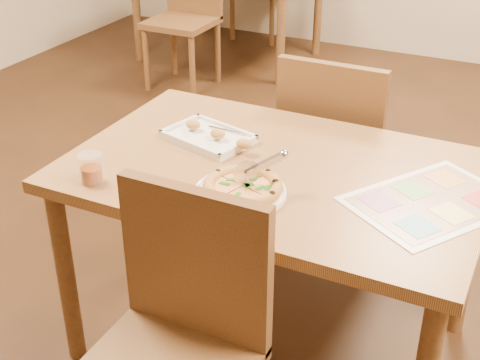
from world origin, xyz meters
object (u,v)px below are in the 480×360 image
at_px(menu, 432,202).
at_px(pizza, 243,187).
at_px(plate, 240,193).
at_px(pizza_cutter, 259,167).
at_px(dining_table, 275,190).
at_px(bg_chair_near, 188,2).
at_px(glass_tumbler, 91,170).
at_px(chair_near, 180,319).
at_px(appetizer_tray, 210,137).
at_px(chair_far, 335,137).

bearing_deg(menu, pizza, -158.42).
xyz_separation_m(plate, pizza_cutter, (0.04, 0.04, 0.08)).
xyz_separation_m(dining_table, bg_chair_near, (-1.60, 2.20, -0.07)).
bearing_deg(pizza, glass_tumbler, -163.44).
distance_m(chair_near, plate, 0.43).
distance_m(appetizer_tray, glass_tumbler, 0.45).
relative_size(appetizer_tray, glass_tumbler, 3.72).
relative_size(chair_near, chair_far, 1.00).
distance_m(plate, pizza_cutter, 0.10).
xyz_separation_m(bg_chair_near, plate, (1.58, -2.41, 0.16)).
xyz_separation_m(chair_near, bg_chair_near, (-1.60, 2.80, 0.00)).
height_order(chair_far, bg_chair_near, same).
distance_m(chair_far, menu, 0.79).
distance_m(dining_table, chair_near, 0.61).
bearing_deg(menu, pizza_cutter, -160.47).
xyz_separation_m(chair_far, pizza, (-0.02, -0.80, 0.18)).
height_order(bg_chair_near, plate, bg_chair_near).
bearing_deg(chair_far, glass_tumbler, 64.07).
xyz_separation_m(dining_table, pizza_cutter, (0.02, -0.17, 0.17)).
bearing_deg(menu, plate, -158.21).
xyz_separation_m(pizza, glass_tumbler, (-0.44, -0.13, 0.01)).
bearing_deg(plate, bg_chair_near, 123.26).
distance_m(pizza_cutter, appetizer_tray, 0.39).
distance_m(chair_far, glass_tumbler, 1.06).
distance_m(chair_far, bg_chair_near, 2.26).
bearing_deg(bg_chair_near, appetizer_tray, -58.01).
distance_m(dining_table, plate, 0.23).
relative_size(dining_table, appetizer_tray, 3.81).
distance_m(chair_near, glass_tumbler, 0.56).
height_order(chair_near, pizza, chair_near).
height_order(plate, pizza_cutter, pizza_cutter).
bearing_deg(chair_far, pizza_cutter, 91.52).
height_order(pizza_cutter, glass_tumbler, pizza_cutter).
xyz_separation_m(dining_table, appetizer_tray, (-0.27, 0.07, 0.10)).
bearing_deg(chair_far, pizza, 88.86).
bearing_deg(chair_near, appetizer_tray, 111.99).
relative_size(plate, pizza_cutter, 2.27).
bearing_deg(dining_table, menu, -0.47).
bearing_deg(chair_far, appetizer_tray, 62.80).
bearing_deg(pizza_cutter, plate, 177.46).
relative_size(chair_near, pizza, 2.02).
distance_m(pizza, glass_tumbler, 0.46).
bearing_deg(pizza_cutter, pizza, 178.21).
distance_m(bg_chair_near, pizza, 2.88).
bearing_deg(bg_chair_near, chair_far, -44.94).
bearing_deg(glass_tumbler, dining_table, 36.26).
distance_m(pizza, appetizer_tray, 0.38).
relative_size(chair_far, plate, 1.74).
distance_m(dining_table, bg_chair_near, 2.72).
height_order(dining_table, menu, menu).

